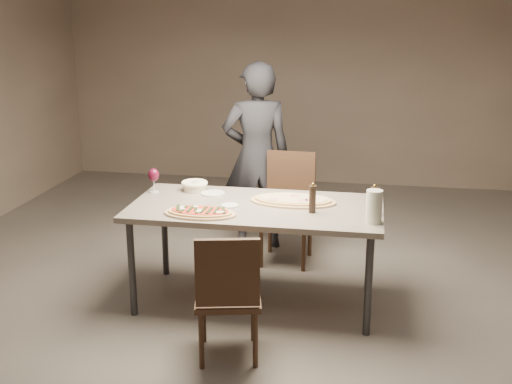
% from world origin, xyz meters
% --- Properties ---
extents(room, '(7.00, 7.00, 7.00)m').
position_xyz_m(room, '(0.00, 0.00, 1.40)').
color(room, '#615A54').
rests_on(room, ground).
extents(dining_table, '(1.80, 0.90, 0.75)m').
position_xyz_m(dining_table, '(0.00, 0.00, 0.69)').
color(dining_table, slate).
rests_on(dining_table, ground).
extents(zucchini_pizza, '(0.50, 0.28, 0.05)m').
position_xyz_m(zucchini_pizza, '(-0.34, -0.28, 0.77)').
color(zucchini_pizza, tan).
rests_on(zucchini_pizza, dining_table).
extents(ham_pizza, '(0.63, 0.35, 0.04)m').
position_xyz_m(ham_pizza, '(0.25, 0.13, 0.77)').
color(ham_pizza, tan).
rests_on(ham_pizza, dining_table).
extents(bread_basket, '(0.20, 0.20, 0.07)m').
position_xyz_m(bread_basket, '(-0.54, 0.30, 0.79)').
color(bread_basket, '#F0E4C2').
rests_on(bread_basket, dining_table).
extents(oil_dish, '(0.12, 0.12, 0.01)m').
position_xyz_m(oil_dish, '(-0.18, -0.06, 0.76)').
color(oil_dish, white).
rests_on(oil_dish, dining_table).
extents(pepper_mill_left, '(0.05, 0.05, 0.21)m').
position_xyz_m(pepper_mill_left, '(0.41, -0.09, 0.85)').
color(pepper_mill_left, black).
rests_on(pepper_mill_left, dining_table).
extents(pepper_mill_right, '(0.05, 0.05, 0.21)m').
position_xyz_m(pepper_mill_right, '(0.83, -0.06, 0.85)').
color(pepper_mill_right, black).
rests_on(pepper_mill_right, dining_table).
extents(carafe, '(0.11, 0.11, 0.22)m').
position_xyz_m(carafe, '(0.83, -0.24, 0.86)').
color(carafe, silver).
rests_on(carafe, dining_table).
extents(wine_glass, '(0.08, 0.08, 0.19)m').
position_xyz_m(wine_glass, '(-0.83, 0.20, 0.88)').
color(wine_glass, silver).
rests_on(wine_glass, dining_table).
extents(side_plate, '(0.18, 0.18, 0.01)m').
position_xyz_m(side_plate, '(-0.37, 0.22, 0.76)').
color(side_plate, white).
rests_on(side_plate, dining_table).
extents(chair_near, '(0.47, 0.47, 0.84)m').
position_xyz_m(chair_near, '(-0.02, -0.86, 0.47)').
color(chair_near, '#3B2619').
rests_on(chair_near, ground).
extents(chair_far, '(0.46, 0.46, 0.93)m').
position_xyz_m(chair_far, '(0.12, 0.90, 0.52)').
color(chair_far, '#3B2619').
rests_on(chair_far, ground).
extents(diner, '(0.70, 0.57, 1.68)m').
position_xyz_m(diner, '(-0.20, 1.15, 0.84)').
color(diner, black).
rests_on(diner, ground).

